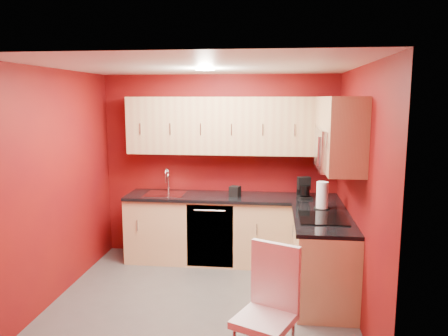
% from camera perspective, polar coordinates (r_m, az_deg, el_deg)
% --- Properties ---
extents(floor, '(3.20, 3.20, 0.00)m').
position_cam_1_polar(floor, '(4.98, -2.85, -16.90)').
color(floor, '#4F4C4A').
rests_on(floor, ground).
extents(ceiling, '(3.20, 3.20, 0.00)m').
position_cam_1_polar(ceiling, '(4.49, -3.11, 13.15)').
color(ceiling, white).
rests_on(ceiling, wall_back).
extents(wall_back, '(3.20, 0.00, 3.20)m').
position_cam_1_polar(wall_back, '(6.03, -0.59, 0.21)').
color(wall_back, maroon).
rests_on(wall_back, floor).
extents(wall_front, '(3.20, 0.00, 3.20)m').
position_cam_1_polar(wall_front, '(3.15, -7.60, -8.22)').
color(wall_front, maroon).
rests_on(wall_front, floor).
extents(wall_left, '(0.00, 3.00, 3.00)m').
position_cam_1_polar(wall_left, '(5.09, -21.05, -2.08)').
color(wall_left, maroon).
rests_on(wall_left, floor).
extents(wall_right, '(0.00, 3.00, 3.00)m').
position_cam_1_polar(wall_right, '(4.59, 17.17, -3.04)').
color(wall_right, maroon).
rests_on(wall_right, floor).
extents(base_cabinets_back, '(2.80, 0.60, 0.87)m').
position_cam_1_polar(base_cabinets_back, '(5.90, 1.00, -8.11)').
color(base_cabinets_back, '#DFB77F').
rests_on(base_cabinets_back, floor).
extents(base_cabinets_right, '(0.60, 1.30, 0.87)m').
position_cam_1_polar(base_cabinets_right, '(5.01, 12.76, -11.56)').
color(base_cabinets_right, '#DFB77F').
rests_on(base_cabinets_right, floor).
extents(countertop_back, '(2.80, 0.63, 0.04)m').
position_cam_1_polar(countertop_back, '(5.77, 0.99, -3.84)').
color(countertop_back, black).
rests_on(countertop_back, base_cabinets_back).
extents(countertop_right, '(0.63, 1.27, 0.04)m').
position_cam_1_polar(countertop_right, '(4.85, 12.79, -6.58)').
color(countertop_right, black).
rests_on(countertop_right, base_cabinets_right).
extents(upper_cabinets_back, '(2.80, 0.35, 0.75)m').
position_cam_1_polar(upper_cabinets_back, '(5.77, 1.16, 5.56)').
color(upper_cabinets_back, tan).
rests_on(upper_cabinets_back, wall_back).
extents(upper_cabinets_right, '(0.35, 1.55, 0.75)m').
position_cam_1_polar(upper_cabinets_right, '(4.91, 14.58, 5.36)').
color(upper_cabinets_right, tan).
rests_on(upper_cabinets_right, wall_right).
extents(microwave, '(0.42, 0.76, 0.42)m').
position_cam_1_polar(microwave, '(4.68, 14.49, 2.41)').
color(microwave, silver).
rests_on(microwave, upper_cabinets_right).
extents(cooktop, '(0.50, 0.55, 0.01)m').
position_cam_1_polar(cooktop, '(4.81, 12.78, -6.41)').
color(cooktop, black).
rests_on(cooktop, countertop_right).
extents(sink, '(0.52, 0.42, 0.35)m').
position_cam_1_polar(sink, '(5.93, -7.69, -3.03)').
color(sink, silver).
rests_on(sink, countertop_back).
extents(dishwasher_front, '(0.60, 0.02, 0.82)m').
position_cam_1_polar(dishwasher_front, '(5.66, -1.85, -8.89)').
color(dishwasher_front, black).
rests_on(dishwasher_front, base_cabinets_back).
extents(downlight, '(0.20, 0.20, 0.01)m').
position_cam_1_polar(downlight, '(4.78, -2.48, 12.72)').
color(downlight, white).
rests_on(downlight, ceiling).
extents(coffee_maker, '(0.21, 0.25, 0.27)m').
position_cam_1_polar(coffee_maker, '(5.69, 10.54, -2.59)').
color(coffee_maker, black).
rests_on(coffee_maker, countertop_back).
extents(napkin_holder, '(0.16, 0.16, 0.14)m').
position_cam_1_polar(napkin_holder, '(5.71, 1.44, -3.07)').
color(napkin_holder, black).
rests_on(napkin_holder, countertop_back).
extents(paper_towel, '(0.23, 0.23, 0.32)m').
position_cam_1_polar(paper_towel, '(5.19, 12.70, -3.51)').
color(paper_towel, white).
rests_on(paper_towel, countertop_right).
extents(dining_chair, '(0.56, 0.57, 1.04)m').
position_cam_1_polar(dining_chair, '(3.62, 5.32, -18.35)').
color(dining_chair, white).
rests_on(dining_chair, floor).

